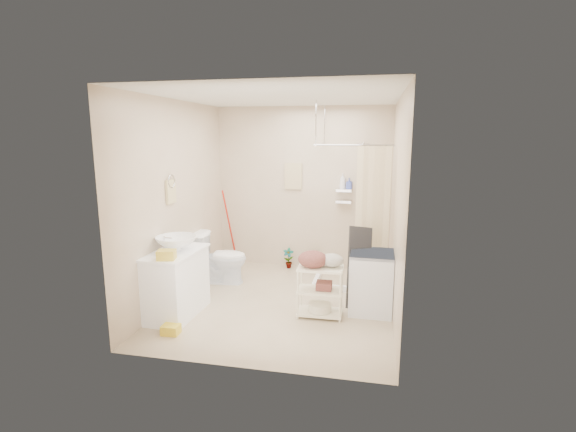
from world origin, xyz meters
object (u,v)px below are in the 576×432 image
washing_machine (371,282)px  laundry_rack (320,287)px  toilet (221,257)px  vanity (176,283)px

washing_machine → laundry_rack: (-0.60, -0.27, -0.01)m
washing_machine → laundry_rack: washing_machine is taller
toilet → laundry_rack: toilet is taller
vanity → laundry_rack: bearing=12.2°
vanity → washing_machine: (2.30, 0.57, -0.02)m
washing_machine → laundry_rack: size_ratio=1.02×
washing_machine → vanity: bearing=-165.0°
toilet → laundry_rack: 1.81m
vanity → washing_machine: bearing=16.2°
toilet → washing_machine: size_ratio=1.01×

